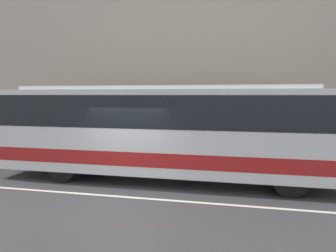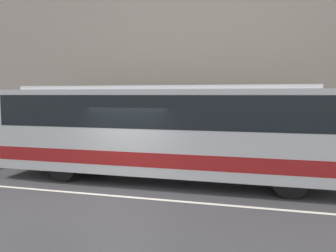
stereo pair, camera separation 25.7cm
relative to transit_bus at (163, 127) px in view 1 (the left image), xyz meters
name	(u,v)px [view 1 (the left image)]	position (x,y,z in m)	size (l,w,h in m)	color
ground_plane	(116,196)	(-0.84, -2.16, -1.80)	(60.00, 60.00, 0.00)	#38383A
sidewalk	(162,159)	(-0.84, 3.14, -1.73)	(60.00, 2.60, 0.13)	gray
building_facade	(169,46)	(-0.84, 4.59, 3.38)	(60.00, 0.35, 10.73)	#B7A899
lane_stripe	(116,196)	(-0.84, -2.16, -1.79)	(54.00, 0.14, 0.01)	beige
transit_bus	(163,127)	(0.00, 0.00, 0.00)	(11.19, 2.48, 3.19)	white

